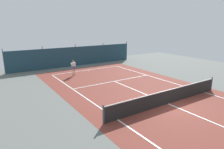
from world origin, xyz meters
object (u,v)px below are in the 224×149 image
at_px(tennis_ball_near_player, 83,73).
at_px(parked_car, 58,57).
at_px(tennis_player, 73,67).
at_px(tennis_net, 168,97).

distance_m(tennis_ball_near_player, parked_car, 7.40).
xyz_separation_m(tennis_player, tennis_ball_near_player, (1.22, 0.40, -0.93)).
height_order(tennis_net, parked_car, parked_car).
distance_m(tennis_player, tennis_ball_near_player, 1.58).
distance_m(tennis_net, tennis_ball_near_player, 10.85).
bearing_deg(tennis_net, parked_car, 94.12).
bearing_deg(parked_car, tennis_player, 82.23).
bearing_deg(parked_car, tennis_net, 93.75).
xyz_separation_m(tennis_net, tennis_ball_near_player, (-1.10, 10.79, -0.48)).
relative_size(tennis_player, tennis_ball_near_player, 24.85).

